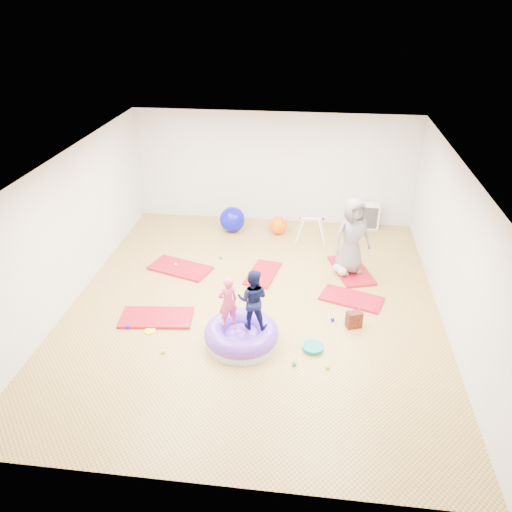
# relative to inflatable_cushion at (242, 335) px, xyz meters

# --- Properties ---
(room) EXTENTS (7.01, 8.01, 2.81)m
(room) POSITION_rel_inflatable_cushion_xyz_m (0.07, 1.19, 1.24)
(room) COLOR gold
(room) RESTS_ON ground
(gym_mat_front_left) EXTENTS (1.38, 0.79, 0.05)m
(gym_mat_front_left) POSITION_rel_inflatable_cushion_xyz_m (-1.66, 0.49, -0.13)
(gym_mat_front_left) COLOR #AA0708
(gym_mat_front_left) RESTS_ON ground
(gym_mat_mid_left) EXTENTS (1.45, 1.04, 0.05)m
(gym_mat_mid_left) POSITION_rel_inflatable_cushion_xyz_m (-1.70, 2.34, -0.13)
(gym_mat_mid_left) COLOR #AA0708
(gym_mat_mid_left) RESTS_ON ground
(gym_mat_center_back) EXTENTS (0.74, 1.17, 0.05)m
(gym_mat_center_back) POSITION_rel_inflatable_cushion_xyz_m (0.11, 2.33, -0.13)
(gym_mat_center_back) COLOR #AA0708
(gym_mat_center_back) RESTS_ON ground
(gym_mat_right) EXTENTS (1.31, 0.94, 0.05)m
(gym_mat_right) POSITION_rel_inflatable_cushion_xyz_m (1.94, 1.58, -0.13)
(gym_mat_right) COLOR #AA0708
(gym_mat_right) RESTS_ON ground
(gym_mat_rear_right) EXTENTS (1.02, 1.45, 0.05)m
(gym_mat_rear_right) POSITION_rel_inflatable_cushion_xyz_m (1.99, 2.69, -0.13)
(gym_mat_rear_right) COLOR #AA0708
(gym_mat_rear_right) RESTS_ON ground
(inflatable_cushion) EXTENTS (1.28, 1.28, 0.40)m
(inflatable_cushion) POSITION_rel_inflatable_cushion_xyz_m (0.00, 0.00, 0.00)
(inflatable_cushion) COLOR silver
(inflatable_cushion) RESTS_ON ground
(child_pink) EXTENTS (0.41, 0.37, 0.93)m
(child_pink) POSITION_rel_inflatable_cushion_xyz_m (-0.23, 0.05, 0.68)
(child_pink) COLOR #E1416E
(child_pink) RESTS_ON inflatable_cushion
(child_navy) EXTENTS (0.55, 0.44, 1.09)m
(child_navy) POSITION_rel_inflatable_cushion_xyz_m (0.19, 0.06, 0.76)
(child_navy) COLOR #0C1137
(child_navy) RESTS_ON inflatable_cushion
(adult_caregiver) EXTENTS (0.95, 0.82, 1.65)m
(adult_caregiver) POSITION_rel_inflatable_cushion_xyz_m (1.92, 2.62, 0.72)
(adult_caregiver) COLOR slate
(adult_caregiver) RESTS_ON gym_mat_rear_right
(infant) EXTENTS (0.39, 0.40, 0.23)m
(infant) POSITION_rel_inflatable_cushion_xyz_m (1.77, 2.48, 0.02)
(infant) COLOR #96AED7
(infant) RESTS_ON gym_mat_rear_right
(ball_pit_balls) EXTENTS (4.34, 3.83, 0.07)m
(ball_pit_balls) POSITION_rel_inflatable_cushion_xyz_m (-0.26, 0.87, -0.12)
(ball_pit_balls) COLOR #0809BE
(ball_pit_balls) RESTS_ON ground
(exercise_ball_blue) EXTENTS (0.63, 0.63, 0.63)m
(exercise_ball_blue) POSITION_rel_inflatable_cushion_xyz_m (-0.88, 4.37, 0.16)
(exercise_ball_blue) COLOR #0809BE
(exercise_ball_blue) RESTS_ON ground
(exercise_ball_orange) EXTENTS (0.45, 0.45, 0.45)m
(exercise_ball_orange) POSITION_rel_inflatable_cushion_xyz_m (0.27, 4.37, 0.07)
(exercise_ball_orange) COLOR #FF5500
(exercise_ball_orange) RESTS_ON ground
(infant_play_gym) EXTENTS (0.73, 0.69, 0.56)m
(infant_play_gym) POSITION_rel_inflatable_cushion_xyz_m (1.07, 4.15, 0.22)
(infant_play_gym) COLOR white
(infant_play_gym) RESTS_ON ground
(cube_shelf) EXTENTS (0.65, 0.32, 0.65)m
(cube_shelf) POSITION_rel_inflatable_cushion_xyz_m (2.42, 4.98, 0.17)
(cube_shelf) COLOR white
(cube_shelf) RESTS_ON ground
(balance_disc) EXTENTS (0.36, 0.36, 0.08)m
(balance_disc) POSITION_rel_inflatable_cushion_xyz_m (1.23, -0.04, -0.12)
(balance_disc) COLOR #0B7973
(balance_disc) RESTS_ON ground
(backpack) EXTENTS (0.31, 0.25, 0.31)m
(backpack) POSITION_rel_inflatable_cushion_xyz_m (1.94, 0.69, 0.00)
(backpack) COLOR maroon
(backpack) RESTS_ON ground
(yellow_toy) EXTENTS (0.20, 0.20, 0.03)m
(yellow_toy) POSITION_rel_inflatable_cushion_xyz_m (-1.67, 0.10, -0.14)
(yellow_toy) COLOR #F5FF22
(yellow_toy) RESTS_ON ground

